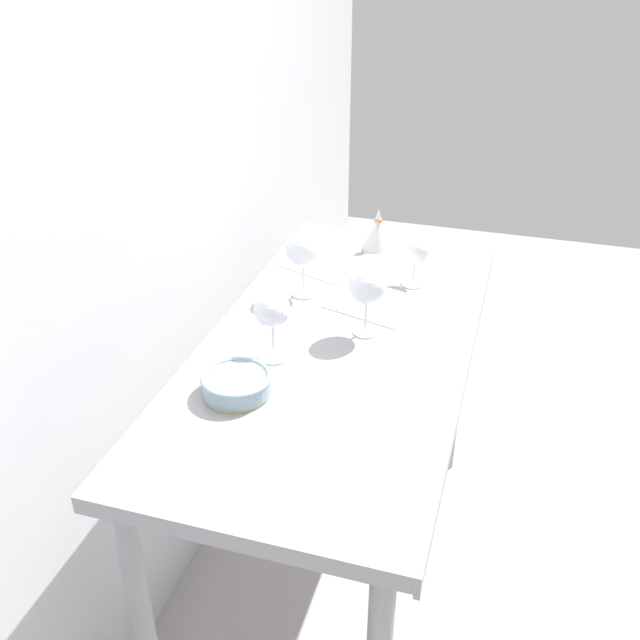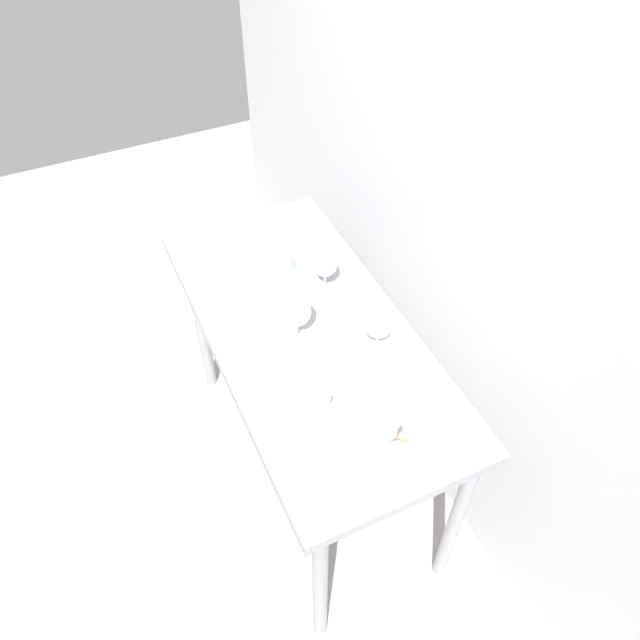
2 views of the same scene
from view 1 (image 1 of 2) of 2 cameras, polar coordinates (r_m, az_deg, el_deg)
The scene contains 11 objects.
ground_plane at distance 2.41m, azimuth 1.22°, elevation -19.88°, with size 6.00×6.00×0.00m, color #A09B96.
back_wall at distance 1.83m, azimuth -13.56°, elevation 11.90°, with size 3.80×0.04×2.60m, color #BBBBC0.
steel_counter at distance 1.88m, azimuth 1.66°, elevation -4.02°, with size 1.40×0.65×0.90m.
wine_glass_near_right at distance 2.04m, azimuth 7.56°, elevation 5.50°, with size 0.08×0.08×0.15m.
wine_glass_far_left at distance 1.67m, azimuth -3.83°, elevation 0.67°, with size 0.09×0.09×0.18m.
wine_glass_near_center at distance 1.77m, azimuth 3.75°, elevation 2.70°, with size 0.10×0.10×0.19m.
wine_glass_far_right at distance 1.96m, azimuth -1.34°, elevation 5.57°, with size 0.10×0.10×0.19m.
tasting_sheet_upper at distance 2.17m, azimuth 0.11°, elevation 4.25°, with size 0.14×0.23×0.00m, color white.
tasting_sheet_lower at distance 1.97m, azimuth 4.44°, elevation 1.37°, with size 0.20×0.23×0.00m, color white.
tasting_bowl at distance 1.61m, azimuth -6.65°, elevation -5.03°, with size 0.16×0.16×0.05m.
decanter_funnel at distance 2.29m, azimuth 4.60°, elevation 6.78°, with size 0.10×0.10×0.13m.
Camera 1 is at (-1.51, -0.40, 1.84)m, focal length 40.26 mm.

